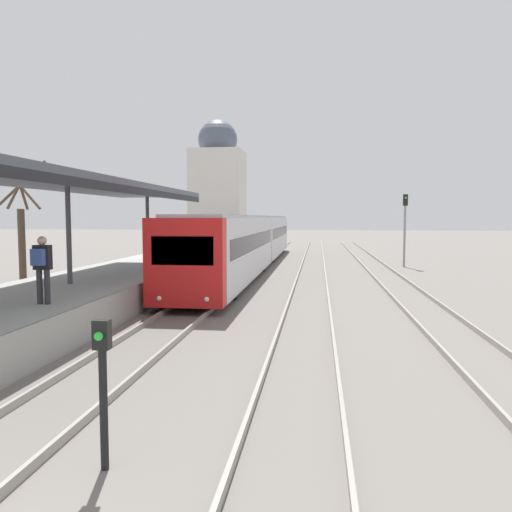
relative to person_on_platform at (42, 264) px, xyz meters
The scene contains 7 objects.
platform_canopy 4.43m from the person_on_platform, 107.69° to the left, with size 4.00×18.50×3.31m.
person_on_platform is the anchor object (origin of this frame).
train_near 19.78m from the person_on_platform, 82.80° to the left, with size 2.56×31.84×3.21m.
signal_post_near 7.01m from the person_on_platform, 54.26° to the right, with size 0.20×0.21×1.87m.
signal_mast_far 23.94m from the person_on_platform, 59.86° to the left, with size 0.28×0.29×4.53m.
distant_domed_building 41.28m from the person_on_platform, 95.46° to the left, with size 5.33×5.33×13.28m.
bare_tree_background 12.24m from the person_on_platform, 124.31° to the left, with size 2.63×1.65×5.75m.
Camera 1 is at (4.17, -2.20, 3.11)m, focal length 35.00 mm.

